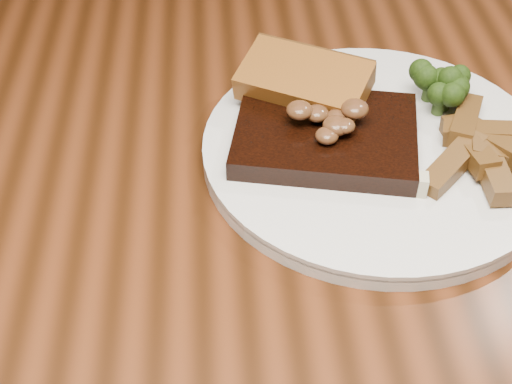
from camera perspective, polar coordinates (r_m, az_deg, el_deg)
dining_table at (r=0.62m, az=0.47°, el=-8.81°), size 1.60×0.90×0.75m
chair_far at (r=1.14m, az=-8.14°, el=7.49°), size 0.48×0.48×0.89m
plate at (r=0.62m, az=9.51°, el=3.21°), size 0.33×0.33×0.01m
steak at (r=0.60m, az=5.56°, el=4.40°), size 0.17×0.14×0.02m
steak_bone at (r=0.56m, az=6.25°, el=0.92°), size 0.14×0.04×0.02m
mushroom_pile at (r=0.59m, az=6.32°, el=6.17°), size 0.06×0.06×0.03m
garlic_bread at (r=0.64m, az=3.79°, el=7.40°), size 0.13×0.11×0.02m
potato_wedges at (r=0.62m, az=17.04°, el=3.95°), size 0.10×0.10×0.02m
broccoli_cluster at (r=0.66m, az=13.05°, el=8.44°), size 0.06×0.06×0.04m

